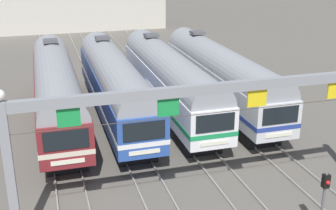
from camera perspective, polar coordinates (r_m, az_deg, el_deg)
The scene contains 9 objects.
ground_plane at distance 32.81m, azimuth -3.27°, elevation -1.33°, with size 160.00×160.00×0.00m, color #5B564F.
track_bed at distance 48.75m, azimuth -7.91°, elevation 5.73°, with size 13.57×70.00×0.15m.
commuter_train_maroon at distance 31.20m, azimuth -14.22°, elevation 2.17°, with size 2.88×18.06×5.05m.
commuter_train_blue at distance 31.56m, azimuth -6.93°, elevation 2.85°, with size 2.88×18.06×5.05m.
commuter_train_white at distance 32.42m, azimuth 0.10°, elevation 3.46°, with size 2.88×18.06×5.05m.
commuter_train_silver at distance 33.74m, azimuth 6.68°, elevation 3.99°, with size 2.88×18.06×5.05m.
catenary_gantry at distance 18.93m, azimuth 5.89°, elevation -1.14°, with size 17.31×0.44×6.97m.
yard_signal_mast at distance 19.97m, azimuth 19.54°, elevation -10.64°, with size 0.28×0.35×3.02m.
maintenance_building at distance 70.03m, azimuth -12.88°, elevation 12.80°, with size 28.08×10.00×7.53m, color beige.
Camera 1 is at (-6.83, -29.81, 11.88)m, focal length 47.20 mm.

